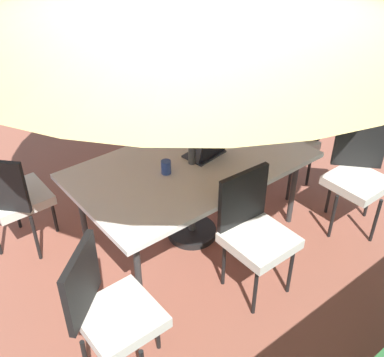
{
  "coord_description": "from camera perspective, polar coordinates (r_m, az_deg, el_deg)",
  "views": [
    {
      "loc": [
        2.0,
        2.5,
        2.78
      ],
      "look_at": [
        0.0,
        0.0,
        0.61
      ],
      "focal_mm": 43.34,
      "sensor_mm": 36.0,
      "label": 1
    }
  ],
  "objects": [
    {
      "name": "chair_northeast",
      "position": [
        2.95,
        -10.17,
        -15.55
      ],
      "size": [
        0.58,
        0.59,
        0.98
      ],
      "rotation": [
        0.0,
        0.0,
        3.86
      ],
      "color": "silver",
      "rests_on": "ground_plane"
    },
    {
      "name": "laptop",
      "position": [
        3.85,
        1.94,
        3.35
      ],
      "size": [
        0.35,
        0.29,
        0.21
      ],
      "rotation": [
        0.0,
        0.0,
        0.15
      ],
      "color": "#2D2D33",
      "rests_on": "dining_table"
    },
    {
      "name": "chair_northwest",
      "position": [
        4.3,
        19.73,
        0.72
      ],
      "size": [
        0.59,
        0.59,
        0.98
      ],
      "rotation": [
        0.0,
        0.0,
        2.31
      ],
      "color": "silver",
      "rests_on": "ground_plane"
    },
    {
      "name": "chair_southeast",
      "position": [
        4.03,
        -21.09,
        -2.0
      ],
      "size": [
        0.59,
        0.59,
        0.98
      ],
      "rotation": [
        0.0,
        0.0,
        5.45
      ],
      "color": "silver",
      "rests_on": "ground_plane"
    },
    {
      "name": "cup",
      "position": [
        3.63,
        -3.21,
        1.41
      ],
      "size": [
        0.08,
        0.08,
        0.11
      ],
      "primitive_type": "cylinder",
      "color": "#334C99",
      "rests_on": "dining_table"
    },
    {
      "name": "chair_north",
      "position": [
        3.46,
        7.7,
        -6.24
      ],
      "size": [
        0.46,
        0.47,
        0.98
      ],
      "rotation": [
        0.0,
        0.0,
        3.09
      ],
      "color": "silver",
      "rests_on": "ground_plane"
    },
    {
      "name": "chair_west",
      "position": [
        4.71,
        12.19,
        5.09
      ],
      "size": [
        0.49,
        0.48,
        0.98
      ],
      "rotation": [
        0.0,
        0.0,
        1.71
      ],
      "color": "silver",
      "rests_on": "ground_plane"
    },
    {
      "name": "ground_plane",
      "position": [
        4.24,
        0.0,
        -6.95
      ],
      "size": [
        10.0,
        10.0,
        0.02
      ],
      "primitive_type": "cube",
      "color": "#935442"
    },
    {
      "name": "dining_table",
      "position": [
        3.81,
        0.0,
        1.29
      ],
      "size": [
        1.95,
        1.14,
        0.76
      ],
      "color": "white",
      "rests_on": "ground_plane"
    }
  ]
}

